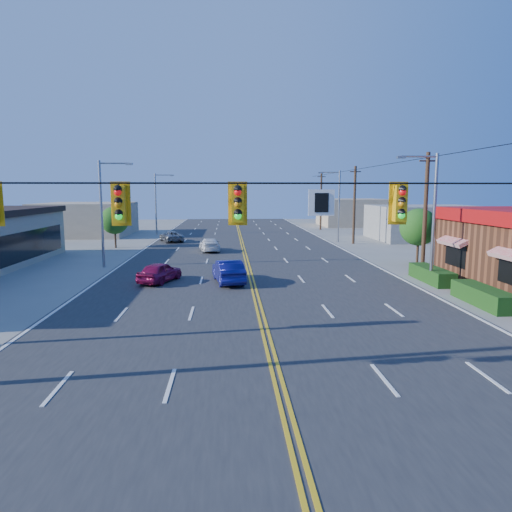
{
  "coord_description": "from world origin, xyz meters",
  "views": [
    {
      "loc": [
        -1.47,
        -13.0,
        5.8
      ],
      "look_at": [
        0.04,
        11.93,
        2.2
      ],
      "focal_mm": 32.0,
      "sensor_mm": 36.0,
      "label": 1
    }
  ],
  "objects": [
    {
      "name": "road",
      "position": [
        0.0,
        20.0,
        0.03
      ],
      "size": [
        20.0,
        120.0,
        0.06
      ],
      "primitive_type": "cube",
      "color": "#2D2D30",
      "rests_on": "ground"
    },
    {
      "name": "bld_west_far",
      "position": [
        -20.0,
        48.0,
        2.1
      ],
      "size": [
        11.0,
        12.0,
        4.2
      ],
      "primitive_type": "cube",
      "color": "tan",
      "rests_on": "ground"
    },
    {
      "name": "streetlight_ne",
      "position": [
        10.79,
        38.0,
        4.51
      ],
      "size": [
        2.55,
        0.25,
        8.0
      ],
      "color": "gray",
      "rests_on": "ground"
    },
    {
      "name": "utility_pole_near",
      "position": [
        12.2,
        18.0,
        4.2
      ],
      "size": [
        0.28,
        0.28,
        8.4
      ],
      "primitive_type": "cylinder",
      "color": "#47301E",
      "rests_on": "ground"
    },
    {
      "name": "utility_pole_far",
      "position": [
        12.2,
        54.0,
        4.2
      ],
      "size": [
        0.28,
        0.28,
        8.4
      ],
      "primitive_type": "cylinder",
      "color": "#47301E",
      "rests_on": "ground"
    },
    {
      "name": "signal_span",
      "position": [
        -0.12,
        0.0,
        4.89
      ],
      "size": [
        24.32,
        0.34,
        9.0
      ],
      "color": "#47301E",
      "rests_on": "ground"
    },
    {
      "name": "streetlight_se",
      "position": [
        10.79,
        14.0,
        4.51
      ],
      "size": [
        2.55,
        0.25,
        8.0
      ],
      "color": "gray",
      "rests_on": "ground"
    },
    {
      "name": "tree_west",
      "position": [
        -13.0,
        34.0,
        2.79
      ],
      "size": [
        2.8,
        2.8,
        4.2
      ],
      "color": "#47301E",
      "rests_on": "ground"
    },
    {
      "name": "car_blue",
      "position": [
        -1.51,
        15.24,
        0.72
      ],
      "size": [
        2.2,
        4.56,
        1.44
      ],
      "primitive_type": "imported",
      "rotation": [
        0.0,
        0.0,
        3.3
      ],
      "color": "navy",
      "rests_on": "ground"
    },
    {
      "name": "streetlight_sw",
      "position": [
        -10.79,
        22.0,
        4.51
      ],
      "size": [
        2.55,
        0.25,
        8.0
      ],
      "color": "gray",
      "rests_on": "ground"
    },
    {
      "name": "car_silver",
      "position": [
        -7.95,
        38.76,
        0.6
      ],
      "size": [
        3.38,
        4.74,
        1.2
      ],
      "primitive_type": "imported",
      "rotation": [
        0.0,
        0.0,
        3.5
      ],
      "color": "gray",
      "rests_on": "ground"
    },
    {
      "name": "bld_east_mid",
      "position": [
        22.0,
        40.0,
        2.0
      ],
      "size": [
        12.0,
        10.0,
        4.0
      ],
      "primitive_type": "cube",
      "color": "gray",
      "rests_on": "ground"
    },
    {
      "name": "tree_kfc_rear",
      "position": [
        13.5,
        22.0,
        2.93
      ],
      "size": [
        2.94,
        2.94,
        4.41
      ],
      "color": "#47301E",
      "rests_on": "ground"
    },
    {
      "name": "utility_pole_mid",
      "position": [
        12.2,
        36.0,
        4.2
      ],
      "size": [
        0.28,
        0.28,
        8.4
      ],
      "primitive_type": "cylinder",
      "color": "#47301E",
      "rests_on": "ground"
    },
    {
      "name": "streetlight_nw",
      "position": [
        -10.79,
        48.0,
        4.51
      ],
      "size": [
        2.55,
        0.25,
        8.0
      ],
      "color": "gray",
      "rests_on": "ground"
    },
    {
      "name": "bld_east_far",
      "position": [
        19.0,
        62.0,
        2.2
      ],
      "size": [
        10.0,
        10.0,
        4.4
      ],
      "primitive_type": "cube",
      "color": "tan",
      "rests_on": "ground"
    },
    {
      "name": "car_white",
      "position": [
        -3.3,
        30.34,
        0.62
      ],
      "size": [
        2.3,
        4.45,
        1.24
      ],
      "primitive_type": "imported",
      "rotation": [
        0.0,
        0.0,
        3.28
      ],
      "color": "white",
      "rests_on": "ground"
    },
    {
      "name": "car_magenta",
      "position": [
        -5.83,
        15.63,
        0.64
      ],
      "size": [
        2.74,
        4.04,
        1.28
      ],
      "primitive_type": "imported",
      "rotation": [
        0.0,
        0.0,
        2.78
      ],
      "color": "maroon",
      "rests_on": "ground"
    },
    {
      "name": "ground",
      "position": [
        0.0,
        0.0,
        0.0
      ],
      "size": [
        160.0,
        160.0,
        0.0
      ],
      "primitive_type": "plane",
      "color": "gray",
      "rests_on": "ground"
    }
  ]
}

